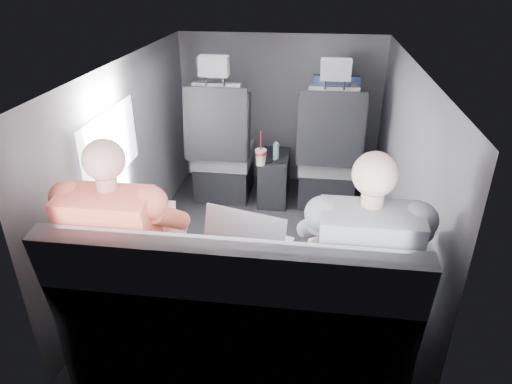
# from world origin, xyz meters

# --- Properties ---
(floor) EXTENTS (2.60, 2.60, 0.00)m
(floor) POSITION_xyz_m (0.00, 0.00, 0.00)
(floor) COLOR black
(floor) RESTS_ON ground
(ceiling) EXTENTS (2.60, 2.60, 0.00)m
(ceiling) POSITION_xyz_m (0.00, 0.00, 1.35)
(ceiling) COLOR #B2B2AD
(ceiling) RESTS_ON panel_back
(panel_left) EXTENTS (0.02, 2.60, 1.35)m
(panel_left) POSITION_xyz_m (-0.90, 0.00, 0.68)
(panel_left) COLOR #56565B
(panel_left) RESTS_ON floor
(panel_right) EXTENTS (0.02, 2.60, 1.35)m
(panel_right) POSITION_xyz_m (0.90, 0.00, 0.68)
(panel_right) COLOR #56565B
(panel_right) RESTS_ON floor
(panel_front) EXTENTS (1.80, 0.02, 1.35)m
(panel_front) POSITION_xyz_m (0.00, 1.30, 0.68)
(panel_front) COLOR #56565B
(panel_front) RESTS_ON floor
(panel_back) EXTENTS (1.80, 0.02, 1.35)m
(panel_back) POSITION_xyz_m (0.00, -1.30, 0.68)
(panel_back) COLOR #56565B
(panel_back) RESTS_ON floor
(side_window) EXTENTS (0.02, 0.75, 0.42)m
(side_window) POSITION_xyz_m (-0.88, -0.30, 0.90)
(side_window) COLOR white
(side_window) RESTS_ON panel_left
(seatbelt) EXTENTS (0.35, 0.11, 0.59)m
(seatbelt) POSITION_xyz_m (0.45, 0.67, 0.80)
(seatbelt) COLOR black
(seatbelt) RESTS_ON front_seat_right
(front_seat_left) EXTENTS (0.52, 0.58, 1.26)m
(front_seat_left) POSITION_xyz_m (-0.45, 0.84, 0.40)
(front_seat_left) COLOR black
(front_seat_left) RESTS_ON floor
(front_seat_right) EXTENTS (0.52, 0.58, 1.26)m
(front_seat_right) POSITION_xyz_m (0.45, 0.84, 0.40)
(front_seat_right) COLOR black
(front_seat_right) RESTS_ON floor
(center_console) EXTENTS (0.24, 0.48, 0.41)m
(center_console) POSITION_xyz_m (0.00, 0.88, 0.20)
(center_console) COLOR black
(center_console) RESTS_ON floor
(rear_bench) EXTENTS (1.60, 0.57, 0.92)m
(rear_bench) POSITION_xyz_m (0.00, -1.06, 0.31)
(rear_bench) COLOR slate
(rear_bench) RESTS_ON floor
(soda_cup) EXTENTS (0.10, 0.10, 0.29)m
(soda_cup) POSITION_xyz_m (-0.10, 0.68, 0.47)
(soda_cup) COLOR white
(soda_cup) RESTS_ON center_console
(water_bottle) EXTENTS (0.05, 0.05, 0.15)m
(water_bottle) POSITION_xyz_m (0.01, 0.82, 0.47)
(water_bottle) COLOR #B0D9EE
(water_bottle) RESTS_ON center_console
(laptop_white) EXTENTS (0.38, 0.36, 0.26)m
(laptop_white) POSITION_xyz_m (-0.50, -0.77, 0.64)
(laptop_white) COLOR white
(laptop_white) RESTS_ON passenger_rear_left
(laptop_silver) EXTENTS (0.46, 0.46, 0.28)m
(laptop_silver) POSITION_xyz_m (0.02, -0.84, 0.64)
(laptop_silver) COLOR #B3B4B8
(laptop_silver) RESTS_ON rear_bench
(laptop_black) EXTENTS (0.34, 0.33, 0.22)m
(laptop_black) POSITION_xyz_m (0.53, -0.83, 0.63)
(laptop_black) COLOR black
(laptop_black) RESTS_ON passenger_rear_right
(passenger_rear_left) EXTENTS (0.51, 0.63, 1.24)m
(passenger_rear_left) POSITION_xyz_m (-0.54, -0.97, 0.63)
(passenger_rear_left) COLOR #36363B
(passenger_rear_left) RESTS_ON rear_bench
(passenger_rear_right) EXTENTS (0.51, 0.63, 1.24)m
(passenger_rear_right) POSITION_xyz_m (0.56, -0.97, 0.63)
(passenger_rear_right) COLOR navy
(passenger_rear_right) RESTS_ON rear_bench
(passenger_front_right) EXTENTS (0.38, 0.38, 0.76)m
(passenger_front_right) POSITION_xyz_m (0.48, 1.10, 0.75)
(passenger_front_right) COLOR navy
(passenger_front_right) RESTS_ON front_seat_right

